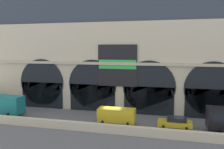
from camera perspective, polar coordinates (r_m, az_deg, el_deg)
name	(u,v)px	position (r m, az deg, el deg)	size (l,w,h in m)	color
ground_plane	(112,122)	(34.66, 0.09, -11.43)	(200.00, 200.00, 0.00)	slate
quay_parapet_wall	(104,128)	(30.46, -1.96, -12.91)	(90.00, 0.70, 1.10)	beige
station_building	(123,55)	(39.99, 2.62, 4.74)	(49.02, 4.76, 19.63)	beige
box_truck_west	(1,105)	(41.50, -25.32, -6.61)	(7.50, 2.91, 3.12)	red
van_center	(117,115)	(33.51, 1.12, -9.83)	(5.20, 2.48, 2.20)	gold
car_mideast	(175,122)	(32.94, 15.10, -11.16)	(4.40, 2.22, 1.55)	gold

